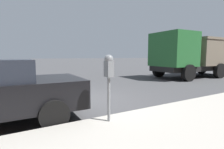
# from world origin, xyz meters

# --- Properties ---
(ground_plane) EXTENTS (220.00, 220.00, 0.00)m
(ground_plane) POSITION_xyz_m (0.00, 0.00, 0.00)
(ground_plane) COLOR #424244
(parking_meter) EXTENTS (0.21, 0.19, 1.43)m
(parking_meter) POSITION_xyz_m (-2.54, 0.09, 1.24)
(parking_meter) COLOR gray
(parking_meter) RESTS_ON sidewalk
(dump_truck) EXTENTS (3.05, 7.31, 3.09)m
(dump_truck) POSITION_xyz_m (2.31, -10.12, 1.68)
(dump_truck) COLOR black
(dump_truck) RESTS_ON ground_plane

